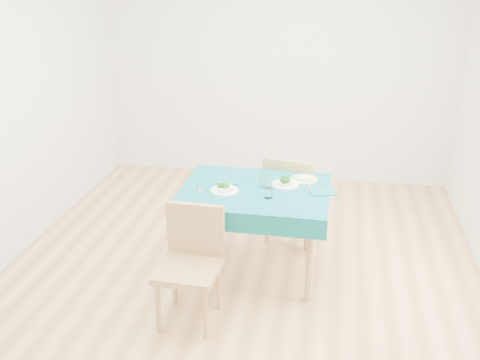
% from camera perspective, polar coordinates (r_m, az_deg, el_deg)
% --- Properties ---
extents(room_shell, '(4.02, 4.52, 2.73)m').
position_cam_1_polar(room_shell, '(4.01, 0.00, 6.58)').
color(room_shell, '#A67845').
rests_on(room_shell, ground).
extents(table, '(1.16, 0.88, 0.76)m').
position_cam_1_polar(table, '(4.41, 1.55, -5.53)').
color(table, '#075155').
rests_on(table, ground).
extents(chair_near, '(0.44, 0.48, 1.06)m').
position_cam_1_polar(chair_near, '(3.78, -5.61, -8.14)').
color(chair_near, '#987547').
rests_on(chair_near, ground).
extents(chair_far, '(0.55, 0.59, 1.14)m').
position_cam_1_polar(chair_far, '(4.89, 5.84, -0.18)').
color(chair_far, '#987547').
rests_on(chair_far, ground).
extents(bowl_near, '(0.22, 0.22, 0.07)m').
position_cam_1_polar(bowl_near, '(4.19, -1.66, -0.78)').
color(bowl_near, white).
rests_on(bowl_near, table).
extents(bowl_far, '(0.22, 0.22, 0.07)m').
position_cam_1_polar(bowl_far, '(4.32, 4.85, -0.16)').
color(bowl_far, white).
rests_on(bowl_far, table).
extents(fork_near, '(0.08, 0.15, 0.00)m').
position_cam_1_polar(fork_near, '(4.24, -4.30, -1.02)').
color(fork_near, silver).
rests_on(fork_near, table).
extents(knife_near, '(0.04, 0.21, 0.00)m').
position_cam_1_polar(knife_near, '(4.20, -0.83, -1.22)').
color(knife_near, silver).
rests_on(knife_near, table).
extents(fork_far, '(0.05, 0.16, 0.00)m').
position_cam_1_polar(fork_far, '(4.34, 2.91, -0.41)').
color(fork_far, silver).
rests_on(fork_far, table).
extents(knife_far, '(0.04, 0.19, 0.00)m').
position_cam_1_polar(knife_far, '(4.28, 7.34, -0.96)').
color(knife_far, silver).
rests_on(knife_far, table).
extents(napkin_near, '(0.19, 0.14, 0.01)m').
position_cam_1_polar(napkin_near, '(4.38, -1.18, -0.14)').
color(napkin_near, '#0B5A5E').
rests_on(napkin_near, table).
extents(napkin_far, '(0.23, 0.19, 0.01)m').
position_cam_1_polar(napkin_far, '(4.23, 8.82, -1.27)').
color(napkin_far, '#0B5A5E').
rests_on(napkin_far, table).
extents(tumbler_center, '(0.07, 0.07, 0.09)m').
position_cam_1_polar(tumbler_center, '(4.28, 2.46, -0.15)').
color(tumbler_center, white).
rests_on(tumbler_center, table).
extents(tumbler_side, '(0.06, 0.06, 0.08)m').
position_cam_1_polar(tumbler_side, '(4.08, 3.06, -1.37)').
color(tumbler_side, white).
rests_on(tumbler_side, table).
extents(side_plate, '(0.22, 0.22, 0.01)m').
position_cam_1_polar(side_plate, '(4.45, 6.88, 0.08)').
color(side_plate, '#AEDA6A').
rests_on(side_plate, table).
extents(bread_slice, '(0.11, 0.11, 0.02)m').
position_cam_1_polar(bread_slice, '(4.44, 6.89, 0.24)').
color(bread_slice, beige).
rests_on(bread_slice, side_plate).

